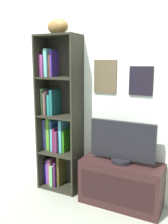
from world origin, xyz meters
TOP-DOWN VIEW (x-y plane):
  - back_wall at (0.00, 1.13)m, footprint 4.80×0.08m
  - bookshelf at (-0.43, 0.99)m, footprint 0.50×0.29m
  - football at (-0.37, 0.95)m, footprint 0.32×0.24m
  - tv_stand at (0.42, 0.92)m, footprint 0.87×0.35m
  - television at (0.42, 0.92)m, footprint 0.69×0.22m

SIDE VIEW (x-z plane):
  - tv_stand at x=0.42m, z-range 0.00..0.49m
  - television at x=0.42m, z-range 0.49..0.93m
  - bookshelf at x=-0.43m, z-range -0.10..1.74m
  - back_wall at x=0.00m, z-range 0.00..2.40m
  - football at x=-0.37m, z-range 1.83..2.00m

